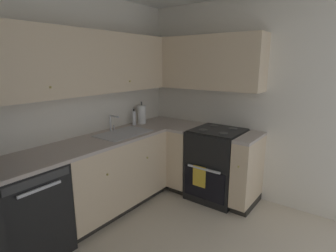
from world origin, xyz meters
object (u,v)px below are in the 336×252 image
oven_range (217,164)px  soap_bottle (134,118)px  dishwasher (25,211)px  paper_towel_roll (142,114)px

oven_range → soap_bottle: (-0.41, 1.06, 0.54)m
dishwasher → oven_range: oven_range is taller
dishwasher → soap_bottle: (1.62, 0.18, 0.57)m
dishwasher → paper_towel_roll: 1.86m
dishwasher → oven_range: 2.21m
oven_range → soap_bottle: size_ratio=4.70×
dishwasher → soap_bottle: bearing=6.4°
dishwasher → soap_bottle: size_ratio=3.87×
dishwasher → oven_range: (2.03, -0.88, 0.02)m
dishwasher → oven_range: size_ratio=0.82×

